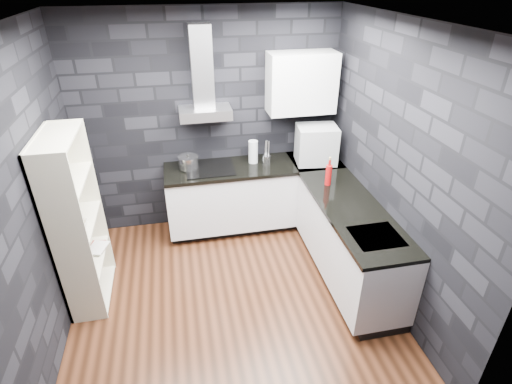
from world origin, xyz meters
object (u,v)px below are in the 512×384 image
object	(u,v)px
appliance_garage	(316,145)
storage_jar	(252,158)
bookshelf	(77,223)
pot	(189,163)
fruit_bowl	(75,225)
utensil_crock	(267,160)
red_bottle	(328,175)
glass_vase	(253,152)

from	to	relation	value
appliance_garage	storage_jar	bearing A→B (deg)	175.62
bookshelf	pot	bearing A→B (deg)	49.51
storage_jar	bookshelf	bearing A→B (deg)	-152.20
storage_jar	fruit_bowl	xyz separation A→B (m)	(-1.91, -1.10, -0.02)
utensil_crock	storage_jar	bearing A→B (deg)	143.48
utensil_crock	appliance_garage	size ratio (longest dim) A/B	0.26
storage_jar	appliance_garage	xyz separation A→B (m)	(0.78, -0.16, 0.17)
storage_jar	appliance_garage	bearing A→B (deg)	-11.38
storage_jar	red_bottle	size ratio (longest dim) A/B	0.47
glass_vase	red_bottle	xyz separation A→B (m)	(0.71, -0.75, -0.02)
bookshelf	utensil_crock	bearing A→B (deg)	31.99
storage_jar	fruit_bowl	bearing A→B (deg)	-150.04
appliance_garage	red_bottle	world-z (taller)	appliance_garage
red_bottle	bookshelf	bearing A→B (deg)	-174.63
storage_jar	red_bottle	distance (m)	1.05
red_bottle	appliance_garage	bearing A→B (deg)	84.42
utensil_crock	pot	bearing A→B (deg)	175.31
storage_jar	utensil_crock	bearing A→B (deg)	-36.52
glass_vase	fruit_bowl	world-z (taller)	glass_vase
utensil_crock	appliance_garage	world-z (taller)	appliance_garage
appliance_garage	bookshelf	distance (m)	2.83
appliance_garage	fruit_bowl	distance (m)	2.86
glass_vase	storage_jar	distance (m)	0.09
fruit_bowl	bookshelf	bearing A→B (deg)	90.00
pot	utensil_crock	xyz separation A→B (m)	(0.95, -0.08, -0.02)
pot	appliance_garage	xyz separation A→B (m)	(1.57, -0.12, 0.14)
glass_vase	fruit_bowl	size ratio (longest dim) A/B	1.28
glass_vase	fruit_bowl	bearing A→B (deg)	-150.56
utensil_crock	fruit_bowl	size ratio (longest dim) A/B	0.56
utensil_crock	fruit_bowl	distance (m)	2.30
pot	storage_jar	distance (m)	0.79
appliance_garage	fruit_bowl	bearing A→B (deg)	-153.62
storage_jar	pot	bearing A→B (deg)	-177.05
pot	red_bottle	distance (m)	1.67
pot	utensil_crock	world-z (taller)	pot
pot	glass_vase	world-z (taller)	glass_vase
glass_vase	pot	bearing A→B (deg)	-178.29
pot	red_bottle	xyz separation A→B (m)	(1.51, -0.72, 0.04)
pot	storage_jar	world-z (taller)	pot
bookshelf	fruit_bowl	size ratio (longest dim) A/B	8.12
utensil_crock	bookshelf	world-z (taller)	bookshelf
pot	appliance_garage	bearing A→B (deg)	-4.22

